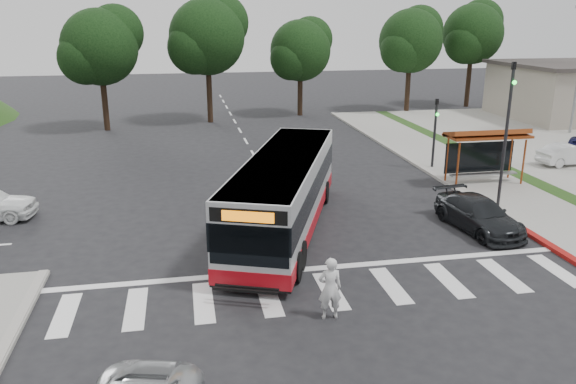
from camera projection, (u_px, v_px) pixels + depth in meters
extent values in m
plane|color=black|center=(298.00, 234.00, 22.45)|extent=(140.00, 140.00, 0.00)
cube|color=gray|center=(459.00, 169.00, 31.91)|extent=(4.00, 40.00, 0.12)
cube|color=#9E9991|center=(426.00, 170.00, 31.55)|extent=(0.30, 40.00, 0.15)
cube|color=maroon|center=(531.00, 235.00, 22.17)|extent=(0.32, 6.00, 0.15)
cube|color=silver|center=(331.00, 291.00, 17.76)|extent=(18.00, 2.60, 0.01)
cylinder|color=#8C3B17|center=(458.00, 165.00, 27.81)|extent=(0.10, 0.10, 2.30)
cylinder|color=#8C3B17|center=(524.00, 162.00, 28.46)|extent=(0.10, 0.10, 2.30)
cylinder|color=#8C3B17|center=(447.00, 160.00, 28.94)|extent=(0.10, 0.10, 2.30)
cylinder|color=#8C3B17|center=(510.00, 157.00, 29.58)|extent=(0.10, 0.10, 2.30)
cube|color=#8C3B17|center=(488.00, 136.00, 28.31)|extent=(4.20, 1.60, 0.12)
cube|color=#8C3B17|center=(487.00, 133.00, 28.32)|extent=(4.20, 1.32, 0.51)
cube|color=black|center=(479.00, 157.00, 29.25)|extent=(3.80, 0.06, 1.60)
cube|color=gray|center=(483.00, 174.00, 28.91)|extent=(3.60, 0.40, 0.08)
cylinder|color=black|center=(506.00, 137.00, 24.61)|extent=(0.14, 0.14, 6.50)
imported|color=black|center=(513.00, 74.00, 23.80)|extent=(0.16, 0.20, 1.00)
sphere|color=#19E533|center=(515.00, 83.00, 23.73)|extent=(0.18, 0.18, 0.18)
cylinder|color=black|center=(434.00, 134.00, 31.55)|extent=(0.14, 0.14, 4.00)
imported|color=black|center=(437.00, 108.00, 31.10)|extent=(0.16, 0.20, 1.00)
sphere|color=#19E533|center=(437.00, 114.00, 31.04)|extent=(0.18, 0.18, 0.18)
cylinder|color=black|center=(408.00, 87.00, 50.90)|extent=(0.44, 0.44, 4.40)
sphere|color=black|center=(411.00, 41.00, 49.71)|extent=(5.60, 5.60, 5.60)
sphere|color=black|center=(419.00, 29.00, 50.40)|extent=(4.20, 4.20, 4.20)
sphere|color=black|center=(403.00, 50.00, 49.08)|extent=(3.92, 3.92, 3.92)
cylinder|color=black|center=(468.00, 81.00, 53.99)|extent=(0.44, 0.44, 4.84)
sphere|color=black|center=(473.00, 34.00, 52.68)|extent=(5.60, 5.60, 5.60)
sphere|color=black|center=(480.00, 22.00, 53.34)|extent=(4.20, 4.20, 4.20)
sphere|color=black|center=(466.00, 43.00, 52.08)|extent=(3.92, 3.92, 3.92)
cylinder|color=black|center=(209.00, 93.00, 45.76)|extent=(0.44, 0.44, 4.84)
sphere|color=black|center=(207.00, 37.00, 44.45)|extent=(6.00, 6.00, 6.00)
sphere|color=black|center=(221.00, 22.00, 45.18)|extent=(4.50, 4.50, 4.50)
sphere|color=black|center=(194.00, 47.00, 43.79)|extent=(4.20, 4.20, 4.20)
cylinder|color=black|center=(300.00, 93.00, 49.20)|extent=(0.44, 0.44, 3.96)
sphere|color=black|center=(300.00, 51.00, 48.13)|extent=(5.20, 5.20, 5.20)
sphere|color=black|center=(310.00, 39.00, 48.78)|extent=(3.90, 3.90, 3.90)
sphere|color=black|center=(291.00, 59.00, 47.54)|extent=(3.64, 3.64, 3.64)
cylinder|color=black|center=(105.00, 101.00, 42.52)|extent=(0.44, 0.44, 4.40)
sphere|color=black|center=(100.00, 47.00, 41.33)|extent=(5.60, 5.60, 5.60)
sphere|color=black|center=(115.00, 33.00, 42.02)|extent=(4.20, 4.20, 4.20)
sphere|color=black|center=(85.00, 58.00, 40.70)|extent=(3.92, 3.92, 3.92)
imported|color=silver|center=(330.00, 288.00, 15.90)|extent=(0.70, 0.48, 1.87)
imported|color=black|center=(479.00, 214.00, 22.70)|extent=(2.39, 4.73, 1.32)
imported|color=silver|center=(569.00, 154.00, 32.46)|extent=(3.81, 1.64, 1.22)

